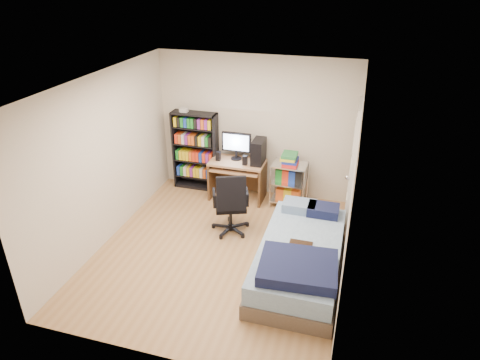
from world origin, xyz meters
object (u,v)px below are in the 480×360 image
(computer_desk, at_px, (243,164))
(bed, at_px, (300,257))
(media_shelf, at_px, (195,150))
(office_chair, at_px, (231,213))

(computer_desk, bearing_deg, bed, -54.91)
(computer_desk, relative_size, bed, 0.56)
(media_shelf, bearing_deg, computer_desk, -9.30)
(office_chair, relative_size, bed, 0.48)
(computer_desk, bearing_deg, media_shelf, 170.70)
(media_shelf, distance_m, computer_desk, 0.98)
(media_shelf, height_order, computer_desk, media_shelf)
(media_shelf, distance_m, bed, 3.10)
(computer_desk, bearing_deg, office_chair, -84.00)
(bed, bearing_deg, media_shelf, 138.22)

